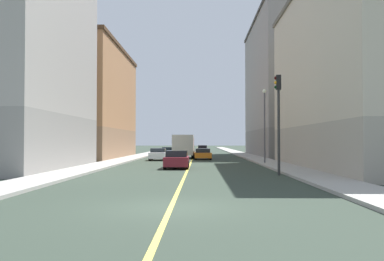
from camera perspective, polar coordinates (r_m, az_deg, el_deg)
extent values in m
plane|color=#2C372D|center=(13.55, -2.82, -10.16)|extent=(400.00, 400.00, 0.00)
cube|color=#9E9B93|center=(62.73, 7.00, -3.25)|extent=(2.56, 168.00, 0.15)
cube|color=#9E9B93|center=(62.94, -6.46, -3.25)|extent=(2.56, 168.00, 0.15)
cube|color=#E5D14C|center=(62.40, 0.26, -3.33)|extent=(0.16, 154.00, 0.01)
cube|color=#9D9688|center=(35.26, 23.36, -2.03)|extent=(11.26, 24.19, 3.25)
cube|color=#BCB29E|center=(35.85, 23.25, 9.14)|extent=(11.26, 24.19, 10.63)
cube|color=slate|center=(62.58, 13.42, -1.61)|extent=(11.26, 24.94, 3.67)
cube|color=gray|center=(63.26, 13.37, 7.00)|extent=(11.26, 24.94, 15.29)
cube|color=#3B3937|center=(64.88, 13.32, 13.87)|extent=(11.56, 25.24, 0.40)
cube|color=#8F6B4F|center=(54.72, -15.01, -1.71)|extent=(11.26, 21.64, 3.53)
cube|color=#A8754C|center=(55.08, -14.97, 5.12)|extent=(11.26, 21.64, 9.56)
cube|color=#4B3422|center=(55.86, -14.93, 10.20)|extent=(11.56, 21.94, 0.40)
cylinder|color=#2D2D2D|center=(26.63, 11.40, -0.25)|extent=(0.16, 0.16, 5.19)
cube|color=black|center=(26.86, 11.37, 6.26)|extent=(0.28, 0.32, 0.90)
sphere|color=#320404|center=(26.87, 11.03, 6.83)|extent=(0.20, 0.20, 0.20)
sphere|color=orange|center=(26.83, 11.03, 6.24)|extent=(0.20, 0.20, 0.20)
sphere|color=black|center=(26.80, 11.04, 5.65)|extent=(0.20, 0.20, 0.20)
cylinder|color=#4C4C51|center=(39.03, 9.59, 0.37)|extent=(0.14, 0.14, 6.27)
sphere|color=#EAEACC|center=(39.27, 9.57, 5.17)|extent=(0.36, 0.36, 0.36)
cube|color=black|center=(79.57, 1.43, -2.53)|extent=(2.01, 4.30, 0.66)
cube|color=black|center=(79.48, 1.43, -2.13)|extent=(1.69, 2.12, 0.45)
cylinder|color=black|center=(80.92, 0.89, -2.68)|extent=(0.25, 0.65, 0.64)
cylinder|color=black|center=(80.86, 2.05, -2.68)|extent=(0.25, 0.65, 0.64)
cylinder|color=black|center=(78.31, 0.79, -2.72)|extent=(0.25, 0.65, 0.64)
cylinder|color=black|center=(78.24, 1.99, -2.72)|extent=(0.25, 0.65, 0.64)
cube|color=white|center=(47.00, -4.49, -3.29)|extent=(1.80, 4.15, 0.65)
cube|color=black|center=(46.92, -4.50, -2.62)|extent=(1.56, 1.84, 0.44)
cylinder|color=black|center=(48.35, -5.31, -3.50)|extent=(0.23, 0.64, 0.64)
cylinder|color=black|center=(48.22, -3.43, -3.51)|extent=(0.23, 0.64, 0.64)
cylinder|color=black|center=(45.81, -5.62, -3.62)|extent=(0.23, 0.64, 0.64)
cylinder|color=black|center=(45.67, -3.63, -3.63)|extent=(0.23, 0.64, 0.64)
cube|color=#196670|center=(60.36, -3.20, -2.93)|extent=(1.89, 4.28, 0.56)
cube|color=black|center=(60.53, -3.19, -2.44)|extent=(1.61, 2.18, 0.47)
cylinder|color=black|center=(61.71, -3.89, -3.06)|extent=(0.24, 0.65, 0.64)
cylinder|color=black|center=(61.65, -2.40, -3.06)|extent=(0.24, 0.65, 0.64)
cylinder|color=black|center=(59.10, -4.02, -3.13)|extent=(0.24, 0.65, 0.64)
cylinder|color=black|center=(59.03, -2.48, -3.14)|extent=(0.24, 0.65, 0.64)
cube|color=maroon|center=(32.62, -2.03, -4.08)|extent=(1.80, 3.95, 0.68)
cube|color=black|center=(32.51, -2.03, -3.08)|extent=(1.58, 1.94, 0.47)
cylinder|color=black|center=(33.90, -3.30, -4.38)|extent=(0.22, 0.64, 0.64)
cylinder|color=black|center=(33.82, -0.55, -4.39)|extent=(0.22, 0.64, 0.64)
cylinder|color=black|center=(31.47, -3.62, -4.61)|extent=(0.22, 0.64, 0.64)
cylinder|color=black|center=(31.38, -0.66, -4.62)|extent=(0.22, 0.64, 0.64)
cube|color=orange|center=(49.20, 1.39, -3.26)|extent=(2.01, 4.46, 0.56)
cube|color=black|center=(49.17, 1.40, -2.67)|extent=(1.71, 2.25, 0.46)
cylinder|color=black|center=(50.54, 0.37, -3.42)|extent=(0.24, 0.65, 0.64)
cylinder|color=black|center=(50.61, 2.29, -3.42)|extent=(0.24, 0.65, 0.64)
cylinder|color=black|center=(47.82, 0.45, -3.53)|extent=(0.24, 0.65, 0.64)
cylinder|color=black|center=(47.89, 2.48, -3.53)|extent=(0.24, 0.65, 0.64)
cube|color=maroon|center=(55.59, -1.01, -2.10)|extent=(2.46, 2.02, 2.15)
cube|color=#B2B2A8|center=(51.76, -1.17, -1.92)|extent=(2.46, 4.77, 2.37)
cylinder|color=black|center=(55.30, -2.19, -3.11)|extent=(0.30, 0.90, 0.90)
cylinder|color=black|center=(55.22, 0.15, -3.12)|extent=(0.30, 0.90, 0.90)
cylinder|color=black|center=(50.83, -2.48, -3.26)|extent=(0.30, 0.90, 0.90)
cylinder|color=black|center=(50.74, 0.06, -3.26)|extent=(0.30, 0.90, 0.90)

